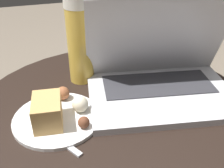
{
  "coord_description": "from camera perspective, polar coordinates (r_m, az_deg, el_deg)",
  "views": [
    {
      "loc": [
        -0.16,
        -0.5,
        0.9
      ],
      "look_at": [
        -0.01,
        0.01,
        0.58
      ],
      "focal_mm": 42.0,
      "sensor_mm": 36.0,
      "label": 1
    }
  ],
  "objects": [
    {
      "name": "fork",
      "position": [
        0.6,
        -13.67,
        -10.08
      ],
      "size": [
        0.11,
        0.16,
        0.0
      ],
      "color": "silver",
      "rests_on": "table"
    },
    {
      "name": "laptop",
      "position": [
        0.7,
        10.38,
        1.85
      ],
      "size": [
        0.42,
        0.32,
        0.25
      ],
      "color": "silver",
      "rests_on": "table"
    },
    {
      "name": "table",
      "position": [
        0.74,
        0.61,
        -13.11
      ],
      "size": [
        0.73,
        0.73,
        0.51
      ],
      "color": "#9E9EA3",
      "rests_on": "ground_plane"
    },
    {
      "name": "beer_glass",
      "position": [
        0.73,
        -7.03,
        9.36
      ],
      "size": [
        0.07,
        0.07,
        0.24
      ],
      "color": "gold",
      "rests_on": "table"
    },
    {
      "name": "snack_plate",
      "position": [
        0.62,
        -12.25,
        -6.01
      ],
      "size": [
        0.2,
        0.2,
        0.07
      ],
      "color": "white",
      "rests_on": "table"
    }
  ]
}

